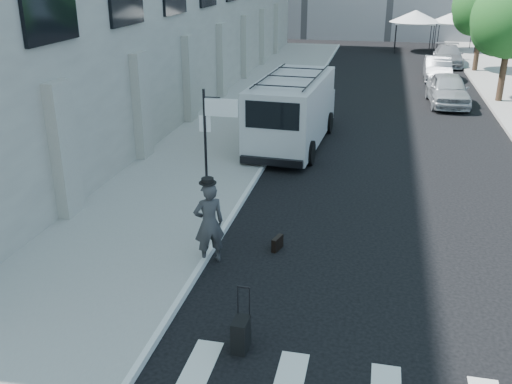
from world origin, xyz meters
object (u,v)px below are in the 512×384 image
at_px(suitcase, 241,334).
at_px(parked_car_c, 448,56).
at_px(briefcase, 277,243).
at_px(parked_car_a, 448,90).
at_px(parked_car_b, 438,69).
at_px(businessman, 209,223).
at_px(cargo_van, 293,110).

relative_size(suitcase, parked_car_c, 0.26).
relative_size(briefcase, parked_car_c, 0.09).
bearing_deg(parked_car_a, suitcase, -106.96).
height_order(suitcase, parked_car_c, parked_car_c).
height_order(suitcase, parked_car_a, parked_car_a).
height_order(suitcase, parked_car_b, parked_car_b).
xyz_separation_m(businessman, parked_car_b, (6.90, 24.57, -0.29)).
bearing_deg(businessman, parked_car_a, -144.36).
relative_size(cargo_van, parked_car_b, 1.66).
height_order(businessman, suitcase, businessman).
height_order(briefcase, suitcase, suitcase).
height_order(parked_car_a, parked_car_c, parked_car_a).
bearing_deg(parked_car_b, suitcase, -100.03).
xyz_separation_m(businessman, parked_car_a, (6.90, 18.05, -0.22)).
distance_m(cargo_van, parked_car_a, 10.48).
bearing_deg(parked_car_b, parked_car_c, 80.19).
bearing_deg(briefcase, parked_car_c, 93.12).
height_order(businessman, parked_car_a, businessman).
distance_m(parked_car_a, parked_car_c, 12.38).
bearing_deg(cargo_van, parked_car_c, 72.90).
distance_m(cargo_van, parked_car_c, 21.91).
distance_m(briefcase, cargo_van, 9.04).
distance_m(suitcase, parked_car_c, 34.07).
xyz_separation_m(briefcase, parked_car_a, (5.46, 17.12, 0.60)).
bearing_deg(suitcase, parked_car_b, 81.36).
relative_size(briefcase, parked_car_b, 0.10).
height_order(briefcase, parked_car_c, parked_car_c).
distance_m(briefcase, parked_car_a, 17.97).
relative_size(parked_car_b, parked_car_c, 0.91).
distance_m(parked_car_b, parked_car_c, 5.92).
bearing_deg(businessman, suitcase, 82.65).
bearing_deg(parked_car_a, cargo_van, -130.92).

